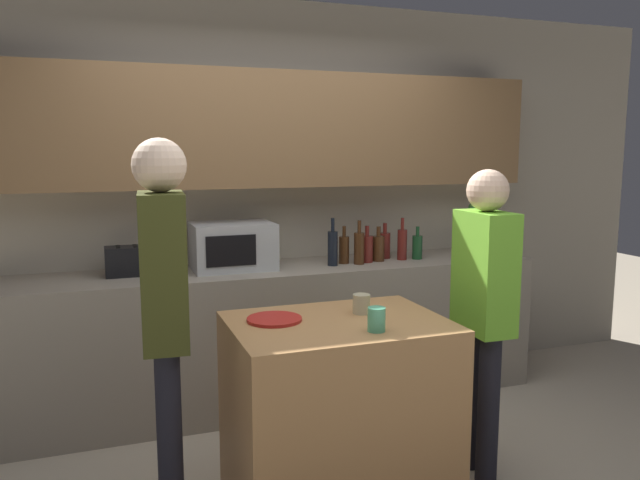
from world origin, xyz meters
The scene contains 19 objects.
back_wall centered at (0.00, 1.66, 1.54)m, with size 6.40×0.40×2.70m.
back_counter centered at (0.00, 1.39, 0.46)m, with size 3.60×0.62×0.93m.
kitchen_island centered at (-0.05, 0.15, 0.45)m, with size 1.01×0.74×0.90m.
microwave centered at (-0.28, 1.44, 1.08)m, with size 0.52×0.39×0.30m.
toaster centered at (-0.93, 1.44, 1.02)m, with size 0.26×0.16×0.18m.
potted_plant centered at (1.57, 1.44, 1.13)m, with size 0.14×0.14×0.40m.
bottle_0 centered at (0.37, 1.32, 1.05)m, with size 0.07×0.07×0.32m.
bottle_1 centered at (0.47, 1.37, 1.03)m, with size 0.07×0.07×0.26m.
bottle_2 centered at (0.56, 1.31, 1.04)m, with size 0.07×0.07×0.30m.
bottle_3 centered at (0.64, 1.36, 1.03)m, with size 0.08×0.08×0.25m.
bottle_4 centered at (0.73, 1.37, 1.02)m, with size 0.08×0.08×0.24m.
bottle_5 centered at (0.82, 1.47, 1.02)m, with size 0.08×0.08×0.25m.
bottle_6 centered at (0.91, 1.37, 1.04)m, with size 0.07×0.07×0.30m.
bottle_7 centered at (1.03, 1.36, 1.02)m, with size 0.07×0.07×0.23m.
plate_on_island centered at (-0.33, 0.25, 0.91)m, with size 0.26×0.26×0.01m.
cup_0 centered at (0.05, -0.07, 0.95)m, with size 0.08×0.08×0.11m.
cup_1 centered at (0.11, 0.23, 0.95)m, with size 0.09×0.09×0.10m.
person_left centered at (-0.84, 0.21, 1.05)m, with size 0.23×0.35×1.75m.
person_center centered at (0.73, 0.12, 0.95)m, with size 0.21×0.35×1.60m.
Camera 1 is at (-1.10, -2.50, 1.70)m, focal length 35.00 mm.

